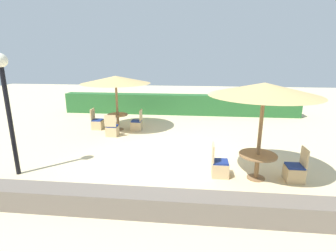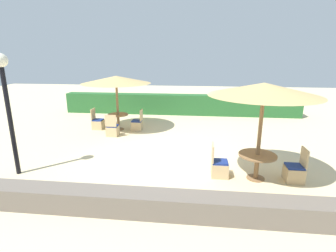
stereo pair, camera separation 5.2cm
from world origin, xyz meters
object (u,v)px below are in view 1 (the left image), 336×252
at_px(patio_chair_back_left_south, 112,130).
at_px(patio_chair_back_left_east, 137,124).
at_px(lamp_post, 5,91).
at_px(round_table_back_left, 118,118).
at_px(parasol_front_right, 264,90).
at_px(patio_chair_front_right_east, 295,172).
at_px(parasol_back_left, 116,80).
at_px(round_table_front_right, 257,160).
at_px(patio_chair_back_left_west, 97,123).
at_px(patio_chair_front_right_west, 219,167).

height_order(patio_chair_back_left_south, patio_chair_back_left_east, same).
relative_size(lamp_post, patio_chair_back_left_south, 3.57).
bearing_deg(round_table_back_left, parasol_front_right, -39.75).
relative_size(patio_chair_back_left_south, patio_chair_front_right_east, 1.00).
height_order(lamp_post, parasol_back_left, lamp_post).
distance_m(parasol_back_left, patio_chair_back_left_east, 2.14).
relative_size(parasol_front_right, round_table_front_right, 2.81).
height_order(round_table_back_left, round_table_front_right, same).
distance_m(lamp_post, patio_chair_back_left_east, 5.67).
height_order(parasol_back_left, patio_chair_front_right_east, parasol_back_left).
distance_m(round_table_back_left, patio_chair_front_right_east, 7.49).
bearing_deg(patio_chair_back_left_east, round_table_back_left, 89.81).
relative_size(round_table_back_left, patio_chair_back_left_west, 0.97).
bearing_deg(round_table_back_left, patio_chair_front_right_east, -35.06).
xyz_separation_m(round_table_back_left, patio_chair_back_left_west, (-0.96, -0.01, -0.26)).
distance_m(patio_chair_back_left_west, patio_chair_back_left_east, 1.82).
bearing_deg(patio_chair_back_left_east, patio_chair_back_left_west, 90.33).
relative_size(patio_chair_front_right_west, patio_chair_front_right_east, 1.00).
height_order(patio_chair_back_left_south, parasol_front_right, parasol_front_right).
relative_size(patio_chair_back_left_west, patio_chair_front_right_east, 1.00).
bearing_deg(patio_chair_front_right_west, parasol_front_right, 86.86).
bearing_deg(parasol_back_left, patio_chair_front_right_west, -45.46).
bearing_deg(patio_chair_back_left_east, patio_chair_front_right_west, -142.07).
distance_m(patio_chair_back_left_east, patio_chair_front_right_east, 6.80).
bearing_deg(parasol_front_right, round_table_back_left, 140.25).
xyz_separation_m(patio_chair_back_left_east, patio_chair_front_right_east, (5.26, -4.30, 0.00)).
xyz_separation_m(lamp_post, patio_chair_back_left_west, (0.55, 4.69, -2.09)).
height_order(lamp_post, parasol_front_right, lamp_post).
bearing_deg(patio_chair_front_right_east, round_table_front_right, 88.48).
bearing_deg(patio_chair_back_left_west, patio_chair_back_left_south, 46.88).
xyz_separation_m(patio_chair_back_left_south, patio_chair_front_right_west, (4.11, -3.28, 0.00)).
height_order(patio_chair_back_left_south, patio_chair_front_right_west, same).
bearing_deg(patio_chair_back_left_west, parasol_back_left, 90.80).
distance_m(patio_chair_back_left_south, patio_chair_front_right_west, 5.26).
relative_size(parasol_front_right, patio_chair_front_right_west, 3.01).
bearing_deg(round_table_front_right, round_table_back_left, 140.25).
distance_m(lamp_post, patio_chair_back_left_west, 5.17).
height_order(parasol_front_right, patio_chair_front_right_west, parasol_front_right).
height_order(patio_chair_back_left_west, patio_chair_front_right_west, same).
distance_m(lamp_post, round_table_front_right, 6.91).
bearing_deg(patio_chair_back_left_west, patio_chair_front_right_west, 50.53).
relative_size(patio_chair_back_left_west, parasol_front_right, 0.33).
relative_size(round_table_front_right, patio_chair_front_right_east, 1.07).
xyz_separation_m(lamp_post, round_table_front_right, (6.65, 0.43, -1.81)).
bearing_deg(lamp_post, parasol_front_right, 3.69).
height_order(patio_chair_back_left_west, round_table_front_right, patio_chair_back_left_west).
distance_m(round_table_back_left, patio_chair_back_left_west, 0.99).
distance_m(lamp_post, parasol_back_left, 4.94).
xyz_separation_m(parasol_back_left, round_table_front_right, (5.14, -4.28, -1.68)).
distance_m(lamp_post, patio_chair_front_right_east, 7.93).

